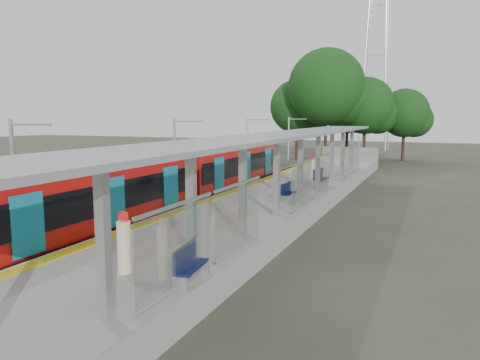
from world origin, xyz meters
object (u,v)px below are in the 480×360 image
object	(u,v)px
bench_mid	(288,192)
info_pillar_far	(312,168)
train	(175,180)
bench_near	(188,263)
info_pillar_near	(124,247)
bench_far	(320,177)
litter_bin	(291,188)

from	to	relation	value
bench_mid	info_pillar_far	xyz separation A→B (m)	(-1.05, 9.55, 0.23)
train	bench_near	size ratio (longest dim) A/B	17.36
train	info_pillar_near	distance (m)	12.34
bench_near	train	bearing A→B (deg)	114.81
bench_far	info_pillar_near	distance (m)	18.63
bench_mid	litter_bin	xyz separation A→B (m)	(-0.32, 1.71, -0.08)
train	info_pillar_near	world-z (taller)	train
bench_mid	info_pillar_near	size ratio (longest dim) A/B	0.80
info_pillar_near	litter_bin	size ratio (longest dim) A/B	2.08
litter_bin	info_pillar_near	bearing A→B (deg)	-92.39
info_pillar_far	bench_mid	bearing A→B (deg)	-62.58
bench_near	litter_bin	size ratio (longest dim) A/B	1.83
info_pillar_near	info_pillar_far	bearing A→B (deg)	100.58
bench_far	info_pillar_far	distance (m)	4.17
bench_far	info_pillar_far	size ratio (longest dim) A/B	1.03
bench_near	info_pillar_near	xyz separation A→B (m)	(-2.11, 0.01, 0.23)
train	info_pillar_far	size ratio (longest dim) A/B	16.09
litter_bin	bench_far	bearing A→B (deg)	79.38
train	bench_far	distance (m)	9.68
train	litter_bin	world-z (taller)	train
info_pillar_near	train	bearing A→B (deg)	124.13
train	bench_far	size ratio (longest dim) A/B	15.58
bench_far	info_pillar_near	world-z (taller)	info_pillar_near
info_pillar_near	info_pillar_far	size ratio (longest dim) A/B	1.05
train	bench_far	xyz separation A→B (m)	(6.34, 7.30, -0.43)
bench_far	info_pillar_far	world-z (taller)	info_pillar_far
train	litter_bin	bearing A→B (deg)	30.96
bench_mid	litter_bin	distance (m)	1.74
bench_mid	bench_far	distance (m)	5.66
train	bench_near	distance (m)	13.36
bench_near	litter_bin	xyz separation A→B (m)	(-1.50, 14.66, -0.12)
bench_far	bench_near	bearing A→B (deg)	-81.06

